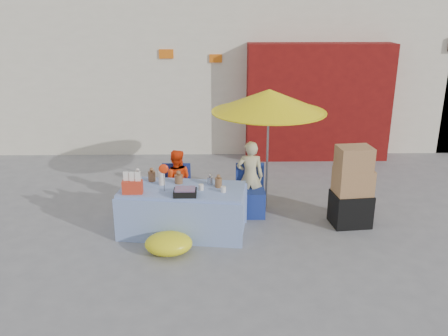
{
  "coord_description": "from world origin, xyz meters",
  "views": [
    {
      "loc": [
        -0.11,
        -6.31,
        3.4
      ],
      "look_at": [
        0.02,
        0.6,
        1.0
      ],
      "focal_mm": 38.0,
      "sensor_mm": 36.0,
      "label": 1
    }
  ],
  "objects_px": {
    "market_table": "(183,210)",
    "umbrella": "(269,101)",
    "chair_right": "(250,200)",
    "vendor_beige": "(250,177)",
    "chair_left": "(176,201)",
    "vendor_orange": "(176,181)",
    "box_stack": "(352,189)"
  },
  "relations": [
    {
      "from": "vendor_orange",
      "to": "box_stack",
      "type": "height_order",
      "value": "box_stack"
    },
    {
      "from": "market_table",
      "to": "vendor_orange",
      "type": "height_order",
      "value": "market_table"
    },
    {
      "from": "vendor_beige",
      "to": "chair_right",
      "type": "bearing_deg",
      "value": 90.32
    },
    {
      "from": "chair_right",
      "to": "vendor_beige",
      "type": "height_order",
      "value": "vendor_beige"
    },
    {
      "from": "chair_left",
      "to": "box_stack",
      "type": "relative_size",
      "value": 0.64
    },
    {
      "from": "vendor_orange",
      "to": "umbrella",
      "type": "bearing_deg",
      "value": -174.19
    },
    {
      "from": "vendor_orange",
      "to": "umbrella",
      "type": "height_order",
      "value": "umbrella"
    },
    {
      "from": "vendor_orange",
      "to": "umbrella",
      "type": "xyz_separation_m",
      "value": [
        1.55,
        0.15,
        1.34
      ]
    },
    {
      "from": "market_table",
      "to": "chair_right",
      "type": "xyz_separation_m",
      "value": [
        1.1,
        0.65,
        -0.12
      ]
    },
    {
      "from": "chair_left",
      "to": "box_stack",
      "type": "xyz_separation_m",
      "value": [
        2.84,
        -0.43,
        0.35
      ]
    },
    {
      "from": "chair_left",
      "to": "vendor_orange",
      "type": "xyz_separation_m",
      "value": [
        -0.0,
        0.13,
        0.3
      ]
    },
    {
      "from": "market_table",
      "to": "vendor_orange",
      "type": "bearing_deg",
      "value": 108.73
    },
    {
      "from": "vendor_beige",
      "to": "box_stack",
      "type": "distance_m",
      "value": 1.68
    },
    {
      "from": "chair_right",
      "to": "umbrella",
      "type": "xyz_separation_m",
      "value": [
        0.3,
        0.28,
        1.64
      ]
    },
    {
      "from": "vendor_orange",
      "to": "box_stack",
      "type": "xyz_separation_m",
      "value": [
        2.84,
        -0.56,
        0.05
      ]
    },
    {
      "from": "market_table",
      "to": "vendor_beige",
      "type": "height_order",
      "value": "vendor_beige"
    },
    {
      "from": "chair_left",
      "to": "vendor_beige",
      "type": "distance_m",
      "value": 1.31
    },
    {
      "from": "umbrella",
      "to": "chair_left",
      "type": "bearing_deg",
      "value": -169.61
    },
    {
      "from": "market_table",
      "to": "chair_left",
      "type": "xyz_separation_m",
      "value": [
        -0.15,
        0.65,
        -0.12
      ]
    },
    {
      "from": "market_table",
      "to": "vendor_beige",
      "type": "xyz_separation_m",
      "value": [
        1.1,
        0.78,
        0.25
      ]
    },
    {
      "from": "umbrella",
      "to": "box_stack",
      "type": "height_order",
      "value": "umbrella"
    },
    {
      "from": "chair_right",
      "to": "box_stack",
      "type": "xyz_separation_m",
      "value": [
        1.59,
        -0.43,
        0.35
      ]
    },
    {
      "from": "chair_right",
      "to": "vendor_beige",
      "type": "distance_m",
      "value": 0.39
    },
    {
      "from": "chair_left",
      "to": "box_stack",
      "type": "distance_m",
      "value": 2.89
    },
    {
      "from": "market_table",
      "to": "chair_left",
      "type": "relative_size",
      "value": 2.38
    },
    {
      "from": "chair_left",
      "to": "vendor_orange",
      "type": "height_order",
      "value": "vendor_orange"
    },
    {
      "from": "chair_right",
      "to": "box_stack",
      "type": "relative_size",
      "value": 0.64
    },
    {
      "from": "vendor_beige",
      "to": "box_stack",
      "type": "relative_size",
      "value": 0.95
    },
    {
      "from": "vendor_orange",
      "to": "umbrella",
      "type": "relative_size",
      "value": 0.53
    },
    {
      "from": "chair_right",
      "to": "vendor_beige",
      "type": "bearing_deg",
      "value": 90.32
    },
    {
      "from": "market_table",
      "to": "umbrella",
      "type": "height_order",
      "value": "umbrella"
    },
    {
      "from": "vendor_beige",
      "to": "box_stack",
      "type": "bearing_deg",
      "value": 160.85
    }
  ]
}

